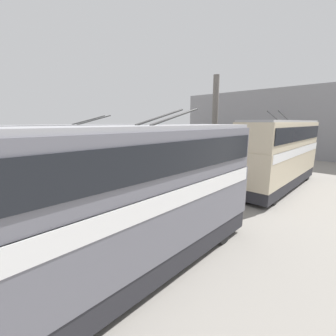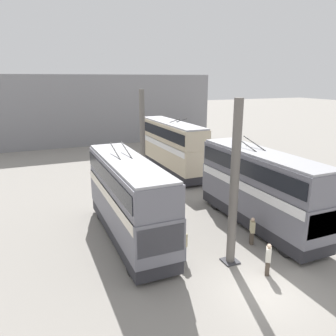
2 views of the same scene
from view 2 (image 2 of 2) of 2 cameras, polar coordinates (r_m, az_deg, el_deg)
name	(u,v)px [view 2 (image 2 of 2)]	position (r m, az deg, el deg)	size (l,w,h in m)	color
ground_plane	(266,293)	(16.49, 16.63, -20.14)	(240.00, 240.00, 0.00)	gray
depot_back_wall	(96,111)	(48.22, -12.46, 9.71)	(0.50, 36.00, 9.94)	gray
support_column_near	(234,188)	(16.64, 11.45, -3.39)	(0.81, 0.81, 8.54)	#605B56
support_column_far	(143,141)	(28.85, -4.45, 4.80)	(0.81, 0.81, 8.54)	#605B56
bus_left_near	(260,185)	(21.74, 15.72, -2.83)	(10.38, 2.54, 5.61)	black
bus_left_far	(172,144)	(33.29, 0.65, 4.19)	(11.37, 2.54, 5.83)	black
bus_right_far	(128,195)	(19.39, -6.94, -4.67)	(10.28, 2.54, 5.55)	black
person_by_left_row	(252,230)	(19.95, 14.45, -10.46)	(0.48, 0.40, 1.67)	#473D33
person_aisle_foreground	(268,259)	(17.31, 17.04, -14.87)	(0.48, 0.45, 1.68)	#473D33
person_aisle_midway	(160,186)	(26.63, -1.32, -3.13)	(0.31, 0.46, 1.82)	#473D33
person_by_right_row	(183,244)	(17.74, 2.63, -13.09)	(0.48, 0.41, 1.80)	#384251
oil_drum	(129,180)	(30.27, -6.82, -2.04)	(0.65, 0.65, 0.83)	#B28E23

